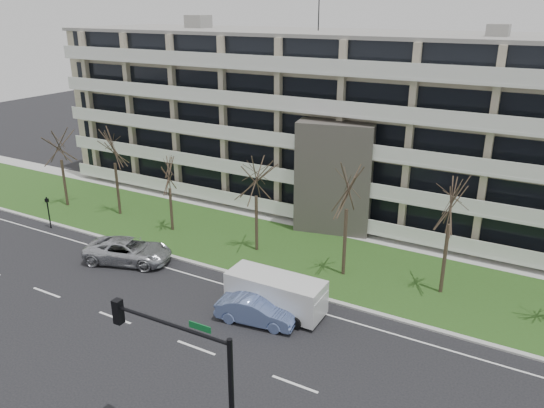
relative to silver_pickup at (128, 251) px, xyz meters
The scene contains 17 objects.
ground 12.07m from the silver_pickup, 29.50° to the right, with size 160.00×160.00×0.00m, color black.
grass_verge 12.67m from the silver_pickup, 34.01° to the left, with size 90.00×10.00×0.06m, color #294818.
curb 10.71m from the silver_pickup, 11.18° to the left, with size 90.00×0.35×0.12m, color #B2B2AD.
sidewalk 16.39m from the silver_pickup, 50.18° to the left, with size 90.00×2.00×0.08m, color #B2B2AD.
lane_edge_line 10.53m from the silver_pickup, ahead, with size 90.00×0.12×0.01m, color white.
apartment_building 23.05m from the silver_pickup, 61.63° to the left, with size 60.50×15.10×18.75m.
silver_pickup is the anchor object (origin of this frame).
blue_sedan 12.24m from the silver_pickup, 10.28° to the right, with size 1.66×4.77×1.57m, color #758DCB.
white_van 12.53m from the silver_pickup, ahead, with size 6.00×2.53×2.31m.
traffic_signal 19.42m from the silver_pickup, 38.52° to the right, with size 5.68×0.48×6.57m.
pedestrian_signal 10.21m from the silver_pickup, behind, with size 0.29×0.24×2.74m.
tree_0 15.27m from the silver_pickup, 156.26° to the left, with size 3.91×3.91×7.81m.
tree_1 11.34m from the silver_pickup, 138.11° to the left, with size 4.20×4.20×8.40m.
tree_2 7.40m from the silver_pickup, 98.98° to the left, with size 3.25×3.25×6.50m.
tree_3 10.71m from the silver_pickup, 41.18° to the left, with size 3.89×3.89×7.78m.
tree_4 16.42m from the silver_pickup, 22.09° to the left, with size 4.30×4.30×8.60m.
tree_5 22.42m from the silver_pickup, 17.67° to the left, with size 4.26×4.26×8.52m.
Camera 1 is at (15.41, -18.98, 17.37)m, focal length 35.00 mm.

